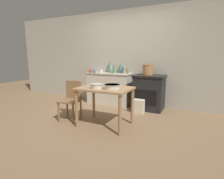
# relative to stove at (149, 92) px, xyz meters

# --- Properties ---
(ground_plane) EXTENTS (14.00, 14.00, 0.00)m
(ground_plane) POSITION_rel_stove_xyz_m (-0.70, -1.26, -0.43)
(ground_plane) COLOR #896B4C
(wall_back) EXTENTS (8.00, 0.07, 2.55)m
(wall_back) POSITION_rel_stove_xyz_m (-0.70, 0.33, 0.84)
(wall_back) COLOR #B2AD9E
(wall_back) RESTS_ON ground_plane
(counter_cabinet) EXTENTS (1.25, 0.52, 0.86)m
(counter_cabinet) POSITION_rel_stove_xyz_m (-1.14, 0.05, 0.00)
(counter_cabinet) COLOR beige
(counter_cabinet) RESTS_ON ground_plane
(stove) EXTENTS (0.74, 0.63, 0.86)m
(stove) POSITION_rel_stove_xyz_m (0.00, 0.00, 0.00)
(stove) COLOR black
(stove) RESTS_ON ground_plane
(work_table) EXTENTS (0.98, 0.70, 0.74)m
(work_table) POSITION_rel_stove_xyz_m (-0.49, -1.43, 0.19)
(work_table) COLOR #A87F56
(work_table) RESTS_ON ground_plane
(chair) EXTENTS (0.46, 0.46, 0.81)m
(chair) POSITION_rel_stove_xyz_m (-1.29, -1.43, 0.01)
(chair) COLOR olive
(chair) RESTS_ON ground_plane
(flour_sack) EXTENTS (0.25, 0.18, 0.32)m
(flour_sack) POSITION_rel_stove_xyz_m (-0.13, -0.43, -0.27)
(flour_sack) COLOR beige
(flour_sack) RESTS_ON ground_plane
(stock_pot) EXTENTS (0.27, 0.27, 0.28)m
(stock_pot) POSITION_rel_stove_xyz_m (-0.07, 0.05, 0.56)
(stock_pot) COLOR #B77A47
(stock_pot) RESTS_ON stove
(mixing_bowl_large) EXTENTS (0.22, 0.22, 0.09)m
(mixing_bowl_large) POSITION_rel_stove_xyz_m (-0.58, -1.56, 0.36)
(mixing_bowl_large) COLOR silver
(mixing_bowl_large) RESTS_ON work_table
(mixing_bowl_small) EXTENTS (0.30, 0.30, 0.08)m
(mixing_bowl_small) POSITION_rel_stove_xyz_m (-0.31, -1.48, 0.35)
(mixing_bowl_small) COLOR silver
(mixing_bowl_small) RESTS_ON work_table
(bottle_far_left) EXTENTS (0.07, 0.07, 0.28)m
(bottle_far_left) POSITION_rel_stove_xyz_m (-1.25, 0.24, 0.54)
(bottle_far_left) COLOR #517F5B
(bottle_far_left) RESTS_ON counter_cabinet
(bottle_left) EXTENTS (0.08, 0.08, 0.23)m
(bottle_left) POSITION_rel_stove_xyz_m (-1.02, 0.09, 0.52)
(bottle_left) COLOR #517F5B
(bottle_left) RESTS_ON counter_cabinet
(bottle_mid_left) EXTENTS (0.07, 0.07, 0.16)m
(bottle_mid_left) POSITION_rel_stove_xyz_m (-0.63, 0.10, 0.50)
(bottle_mid_left) COLOR olive
(bottle_mid_left) RESTS_ON counter_cabinet
(bottle_center_left) EXTENTS (0.06, 0.06, 0.19)m
(bottle_center_left) POSITION_rel_stove_xyz_m (-0.78, 0.14, 0.50)
(bottle_center_left) COLOR #3D5675
(bottle_center_left) RESTS_ON counter_cabinet
(bottle_center) EXTENTS (0.08, 0.08, 0.25)m
(bottle_center) POSITION_rel_stove_xyz_m (-0.89, 0.22, 0.53)
(bottle_center) COLOR #517F5B
(bottle_center) RESTS_ON counter_cabinet
(bottle_center_right) EXTENTS (0.06, 0.06, 0.20)m
(bottle_center_right) POSITION_rel_stove_xyz_m (-1.15, 0.18, 0.51)
(bottle_center_right) COLOR silver
(bottle_center_right) RESTS_ON counter_cabinet
(cup_mid_right) EXTENTS (0.08, 0.08, 0.09)m
(cup_mid_right) POSITION_rel_stove_xyz_m (-1.40, 0.03, 0.48)
(cup_mid_right) COLOR silver
(cup_mid_right) RESTS_ON counter_cabinet
(cup_right) EXTENTS (0.09, 0.09, 0.09)m
(cup_right) POSITION_rel_stove_xyz_m (-1.63, -0.13, 0.48)
(cup_right) COLOR #B74C42
(cup_right) RESTS_ON counter_cabinet
(cup_far_right) EXTENTS (0.08, 0.08, 0.08)m
(cup_far_right) POSITION_rel_stove_xyz_m (-1.51, -0.14, 0.47)
(cup_far_right) COLOR #4C6B99
(cup_far_right) RESTS_ON counter_cabinet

